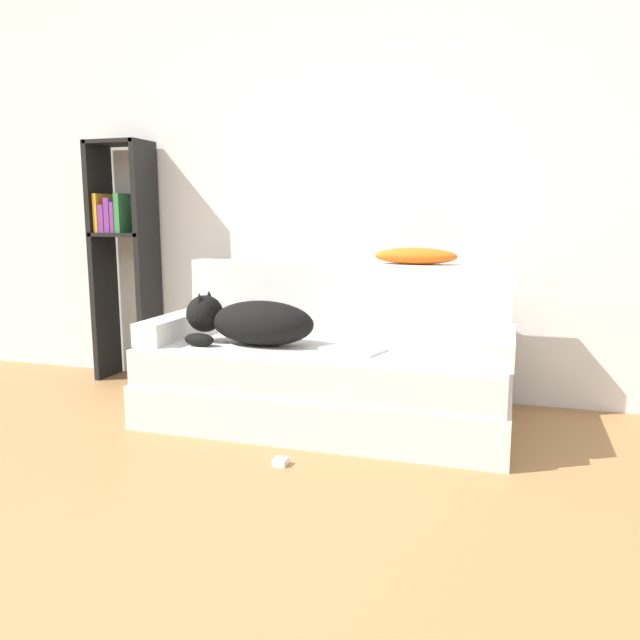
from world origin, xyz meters
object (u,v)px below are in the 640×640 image
object	(u,v)px
throw_pillow	(415,256)
laptop	(353,349)
dog	(250,321)
bookshelf	(123,246)
power_adapter	(281,462)
couch	(325,385)

from	to	relation	value
throw_pillow	laptop	bearing A→B (deg)	-117.78
dog	throw_pillow	world-z (taller)	throw_pillow
bookshelf	throw_pillow	bearing A→B (deg)	-3.55
power_adapter	bookshelf	bearing A→B (deg)	143.98
throw_pillow	bookshelf	world-z (taller)	bookshelf
couch	dog	world-z (taller)	dog
laptop	throw_pillow	bearing A→B (deg)	78.09
couch	dog	xyz separation A→B (m)	(-0.38, -0.09, 0.33)
laptop	throw_pillow	xyz separation A→B (m)	(0.23, 0.44, 0.44)
couch	bookshelf	bearing A→B (deg)	162.58
bookshelf	power_adapter	size ratio (longest dim) A/B	26.84
bookshelf	power_adapter	bearing A→B (deg)	-36.02
throw_pillow	power_adapter	bearing A→B (deg)	-113.36
couch	throw_pillow	bearing A→B (deg)	41.74
dog	laptop	xyz separation A→B (m)	(0.55, 0.01, -0.11)
couch	bookshelf	distance (m)	1.73
power_adapter	throw_pillow	bearing A→B (deg)	66.64
throw_pillow	couch	bearing A→B (deg)	-138.26
laptop	throw_pillow	world-z (taller)	throw_pillow
couch	dog	size ratio (longest dim) A/B	2.66
laptop	bookshelf	bearing A→B (deg)	177.62
couch	bookshelf	size ratio (longest dim) A/B	1.21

